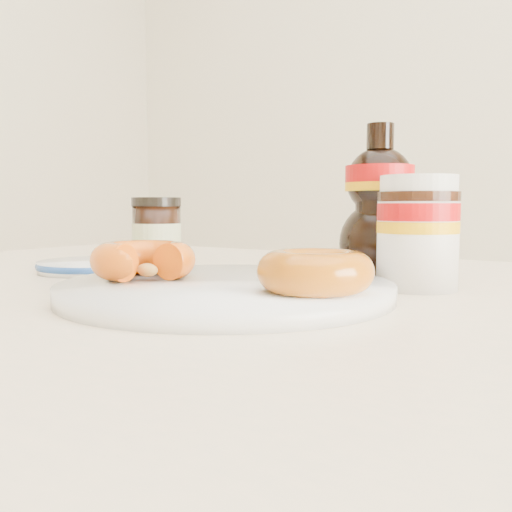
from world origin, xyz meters
The scene contains 8 objects.
dining_table centered at (0.00, 0.10, 0.67)m, with size 1.40×0.90×0.75m.
plate centered at (-0.02, 0.04, 0.76)m, with size 0.31×0.31×0.02m.
donut_bitten centered at (-0.10, 0.02, 0.78)m, with size 0.10×0.10×0.03m, color #C6490B.
donut_whole centered at (0.07, 0.03, 0.78)m, with size 0.09×0.09×0.03m, color #9E570A.
nutella_jar centered at (0.11, 0.19, 0.81)m, with size 0.08×0.08×0.11m.
syrup_bottle centered at (0.05, 0.23, 0.84)m, with size 0.09×0.08×0.17m, color black, non-canonical shape.
dark_jar centered at (-0.19, 0.13, 0.80)m, with size 0.06×0.06×0.09m.
blue_rim_saucer centered at (-0.29, 0.12, 0.76)m, with size 0.15×0.15×0.01m.
Camera 1 is at (0.28, -0.38, 0.83)m, focal length 40.00 mm.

